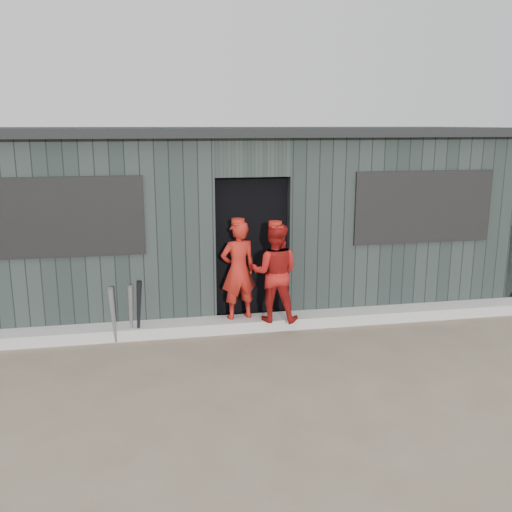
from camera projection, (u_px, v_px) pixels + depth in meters
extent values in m
plane|color=brown|center=(289.00, 389.00, 5.90)|extent=(80.00, 80.00, 0.00)
cube|color=#A9A8A3|center=(256.00, 323.00, 7.62)|extent=(8.00, 0.36, 0.15)
cone|color=gray|center=(131.00, 312.00, 7.14)|extent=(0.10, 0.20, 0.74)
cone|color=gray|center=(113.00, 316.00, 6.97)|extent=(0.10, 0.26, 0.77)
cone|color=black|center=(139.00, 310.00, 7.13)|extent=(0.13, 0.23, 0.80)
imported|color=#A11C13|center=(238.00, 270.00, 7.46)|extent=(0.53, 0.41, 1.31)
imported|color=maroon|center=(275.00, 273.00, 7.37)|extent=(0.75, 0.66, 1.29)
imported|color=#B1B1B1|center=(257.00, 270.00, 8.09)|extent=(0.76, 0.67, 1.30)
cube|color=black|center=(236.00, 220.00, 8.98)|extent=(7.60, 2.70, 2.20)
cube|color=#29312F|center=(77.00, 239.00, 7.21)|extent=(3.50, 0.20, 2.50)
cube|color=#28302E|center=(408.00, 227.00, 8.04)|extent=(3.50, 0.20, 2.50)
cube|color=#2B3331|center=(252.00, 157.00, 7.40)|extent=(1.00, 0.20, 0.50)
cube|color=#2C3430|center=(462.00, 210.00, 9.68)|extent=(0.20, 3.00, 2.50)
cube|color=#2C3431|center=(224.00, 204.00, 10.30)|extent=(8.00, 0.20, 2.50)
cube|color=black|center=(235.00, 131.00, 8.67)|extent=(8.30, 3.30, 0.12)
cube|color=black|center=(62.00, 218.00, 7.00)|extent=(2.00, 0.04, 1.00)
cube|color=black|center=(424.00, 207.00, 7.88)|extent=(2.00, 0.04, 1.00)
cube|color=black|center=(222.00, 222.00, 7.86)|extent=(0.20, 0.20, 0.80)
cube|color=black|center=(260.00, 221.00, 8.23)|extent=(0.24, 0.22, 0.83)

